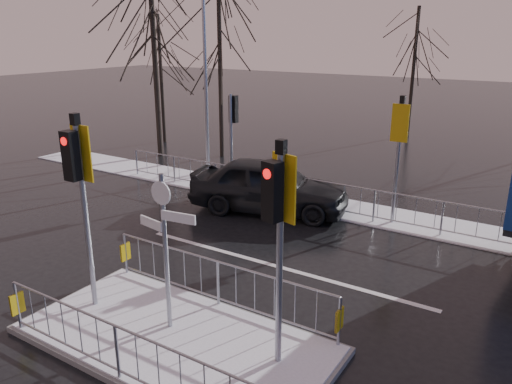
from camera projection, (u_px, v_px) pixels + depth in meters
The scene contains 11 objects.
ground at pixel (175, 342), 9.41m from camera, with size 120.00×120.00×0.00m, color black.
snow_verge at pixel (350, 210), 16.33m from camera, with size 30.00×2.00×0.04m, color white.
lane_markings at pixel (163, 351), 9.14m from camera, with size 8.00×11.38×0.01m.
traffic_island at pixel (174, 324), 9.31m from camera, with size 6.00×3.04×4.15m.
far_kerb_fixtures at pixel (354, 186), 15.46m from camera, with size 18.00×0.65×3.83m.
car_far_lane at pixel (269, 185), 16.07m from camera, with size 2.06×5.11×1.74m, color black.
tree_near_a at pixel (152, 19), 21.73m from camera, with size 4.75×4.75×8.97m.
tree_near_b at pixel (220, 42), 21.96m from camera, with size 4.00×4.00×7.55m.
tree_near_c at pixel (160, 54), 25.25m from camera, with size 3.50×3.50×6.61m.
tree_far_a at pixel (416, 47), 26.65m from camera, with size 3.75×3.75×7.08m.
street_lamp_left at pixel (207, 62), 18.95m from camera, with size 1.25×0.18×8.20m.
Camera 1 is at (5.61, -6.02, 5.59)m, focal length 35.00 mm.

